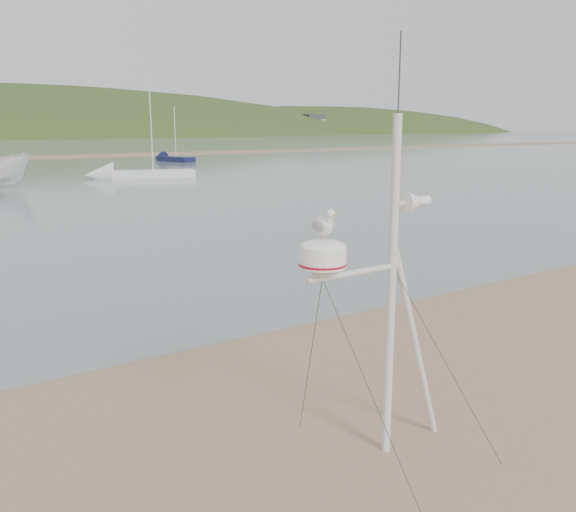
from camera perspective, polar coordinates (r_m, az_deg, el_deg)
mast_rig at (r=6.95m, az=9.35°, el=-9.72°), size 2.05×2.19×4.63m
sailboat_blue_far at (r=65.20m, az=-11.23°, el=8.94°), size 2.86×6.11×5.94m
sailboat_white_near at (r=44.64m, az=-15.19°, el=7.38°), size 7.82×4.04×7.55m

